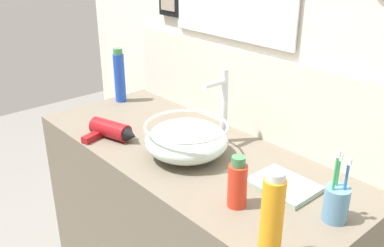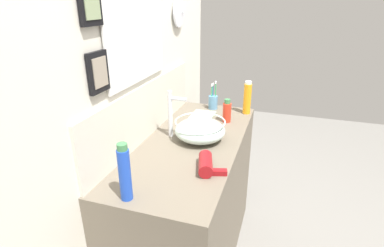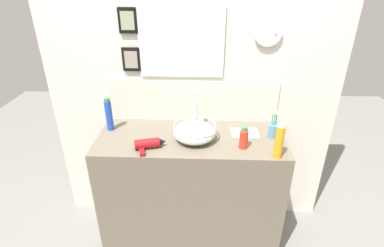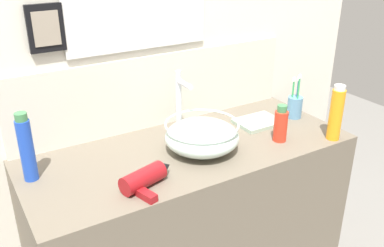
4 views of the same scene
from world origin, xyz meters
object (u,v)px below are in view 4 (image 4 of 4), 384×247
Objects in this scene: faucet at (180,100)px; soap_dispenser at (336,113)px; hand_towel at (258,122)px; hair_drier at (147,178)px; toothbrush_cup at (295,106)px; spray_bottle at (281,125)px; lotion_bottle at (26,148)px; glass_bowl_sink at (202,136)px.

soap_dispenser is at bearing -34.64° from faucet.
hair_drier is at bearing -162.38° from hand_towel.
toothbrush_cup is (0.52, -0.11, -0.10)m from faucet.
hand_towel is at bearing 80.04° from spray_bottle.
toothbrush_cup is at bearing -8.04° from hand_towel.
faucet is 0.37m from hand_towel.
soap_dispenser is 1.20× the size of hand_towel.
spray_bottle is 0.18m from hand_towel.
spray_bottle is 0.92m from lotion_bottle.
spray_bottle is (0.31, -0.08, 0.01)m from glass_bowl_sink.
soap_dispenser is 0.94× the size of lotion_bottle.
hair_drier is 0.81m from toothbrush_cup.
hair_drier is (-0.28, -0.11, -0.03)m from glass_bowl_sink.
lotion_bottle is (-0.31, 0.23, 0.09)m from hair_drier.
soap_dispenser reaches higher than glass_bowl_sink.
faucet reaches higher than spray_bottle.
faucet is 0.54m from toothbrush_cup.
lotion_bottle is 0.93m from hand_towel.
spray_bottle is (0.31, -0.25, -0.08)m from faucet.
hair_drier is at bearing -177.23° from spray_bottle.
glass_bowl_sink is 1.86× the size of spray_bottle.
lotion_bottle is (-1.11, 0.06, 0.06)m from toothbrush_cup.
hair_drier is 1.38× the size of spray_bottle.
toothbrush_cup is 1.37× the size of spray_bottle.
hair_drier is at bearing -158.02° from glass_bowl_sink.
toothbrush_cup is at bearing -3.32° from lotion_bottle.
toothbrush_cup is at bearing 6.33° from glass_bowl_sink.
faucet is at bearing 168.50° from toothbrush_cup.
lotion_bottle is at bearing 164.44° from soap_dispenser.
toothbrush_cup is (0.80, 0.17, 0.02)m from hair_drier.
lotion_bottle is at bearing 176.68° from toothbrush_cup.
soap_dispenser is at bearing -94.47° from toothbrush_cup.
soap_dispenser is (0.78, -0.07, 0.08)m from hair_drier.
hair_drier is at bearing -135.44° from faucet.
soap_dispenser is (0.19, -0.10, 0.04)m from spray_bottle.
toothbrush_cup is (0.52, 0.06, -0.01)m from glass_bowl_sink.
toothbrush_cup is 0.91× the size of soap_dispenser.
hair_drier is (-0.28, -0.28, -0.12)m from faucet.
faucet is 1.79× the size of spray_bottle.
spray_bottle is 0.66× the size of soap_dispenser.
glass_bowl_sink is at bearing -11.62° from lotion_bottle.
soap_dispenser is at bearing -26.96° from spray_bottle.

